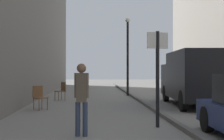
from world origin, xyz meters
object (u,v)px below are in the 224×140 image
Objects in this scene: pedestrian_main_foreground at (81,94)px; delivery_van at (194,77)px; cafe_chair_near_window at (62,90)px; lamp_post at (128,51)px; street_sign_post at (158,70)px; cafe_chair_by_doorway at (39,96)px.

pedestrian_main_foreground is 7.78m from delivery_van.
lamp_post is at bearing -86.38° from cafe_chair_near_window.
cafe_chair_near_window is (-3.34, 7.99, -1.00)m from street_sign_post.
pedestrian_main_foreground is at bearing -101.46° from lamp_post.
street_sign_post is (2.02, 1.07, 0.56)m from pedestrian_main_foreground.
street_sign_post is 5.69m from cafe_chair_by_doorway.
lamp_post reaches higher than pedestrian_main_foreground.
cafe_chair_by_doorway is (-6.51, -1.04, -0.72)m from delivery_van.
cafe_chair_near_window is (-6.01, 2.87, -0.72)m from delivery_van.
delivery_van is 6.70m from cafe_chair_near_window.
cafe_chair_near_window is at bearing -139.59° from cafe_chair_by_doorway.
lamp_post is at bearing 84.47° from pedestrian_main_foreground.
cafe_chair_by_doorway is at bearing 115.31° from pedestrian_main_foreground.
delivery_van is at bearing 58.81° from pedestrian_main_foreground.
lamp_post is at bearing 115.16° from delivery_van.
delivery_van is 2.19× the size of street_sign_post.
delivery_van is at bearing 146.68° from cafe_chair_by_doorway.
pedestrian_main_foreground is 1.81× the size of cafe_chair_by_doorway.
street_sign_post is at bearing 33.86° from pedestrian_main_foreground.
delivery_van is (4.69, 6.20, 0.28)m from pedestrian_main_foreground.
pedestrian_main_foreground is 1.81× the size of cafe_chair_near_window.
lamp_post reaches higher than delivery_van.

